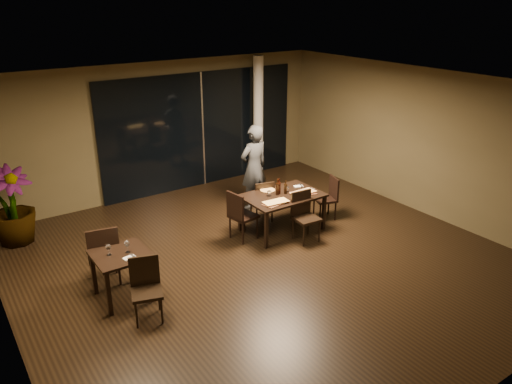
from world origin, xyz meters
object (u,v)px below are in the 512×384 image
object	(u,v)px
bottle_a	(278,187)
main_table	(282,198)
chair_main_far	(263,199)
chair_side_far	(103,252)
chair_main_near	(304,213)
diner	(254,167)
chair_side_near	(146,285)
side_table	(121,261)
chair_main_right	(329,195)
bottle_b	(286,187)
chair_main_left	(240,213)
potted_plant	(11,206)
bottle_c	(279,186)

from	to	relation	value
bottle_a	main_table	bearing A→B (deg)	-39.62
chair_main_far	chair_side_far	world-z (taller)	chair_side_far
chair_main_far	chair_main_near	xyz separation A→B (m)	(0.19, -1.06, 0.03)
chair_main_far	bottle_a	distance (m)	0.63
main_table	chair_side_far	distance (m)	3.51
chair_main_near	diner	bearing A→B (deg)	92.39
chair_side_near	side_table	bearing A→B (deg)	116.80
chair_main_far	chair_main_right	world-z (taller)	chair_main_right
chair_side_far	bottle_b	xyz separation A→B (m)	(3.59, 0.01, 0.31)
chair_main_left	chair_side_near	bearing A→B (deg)	109.62
chair_main_far	bottle_b	distance (m)	0.68
side_table	potted_plant	distance (m)	3.06
chair_main_near	chair_main_right	world-z (taller)	chair_main_near
main_table	chair_main_right	world-z (taller)	chair_main_right
bottle_c	chair_side_far	bearing A→B (deg)	-178.70
main_table	bottle_a	size ratio (longest dim) A/B	4.78
chair_main_right	chair_side_far	xyz separation A→B (m)	(-4.65, 0.07, 0.08)
side_table	chair_side_near	world-z (taller)	chair_side_near
diner	bottle_a	distance (m)	1.20
bottle_a	chair_side_far	bearing A→B (deg)	-179.09
bottle_a	chair_main_right	bearing A→B (deg)	-6.00
bottle_b	bottle_c	xyz separation A→B (m)	(-0.11, 0.07, 0.02)
chair_main_right	side_table	bearing A→B (deg)	-66.68
chair_main_far	chair_main_right	size ratio (longest dim) A/B	0.99
bottle_c	chair_main_near	bearing A→B (deg)	-76.94
chair_main_left	chair_main_right	bearing A→B (deg)	-103.35
chair_main_right	bottle_c	bearing A→B (deg)	-79.53
chair_main_right	diner	distance (m)	1.68
potted_plant	bottle_c	distance (m)	4.95
main_table	chair_main_near	xyz separation A→B (m)	(0.12, -0.52, -0.15)
main_table	diner	size ratio (longest dim) A/B	0.82
main_table	bottle_b	size ratio (longest dim) A/B	5.67
chair_main_near	chair_side_far	xyz separation A→B (m)	(-3.62, 0.53, 0.05)
chair_main_left	bottle_b	bearing A→B (deg)	-104.06
chair_main_right	chair_side_near	world-z (taller)	chair_side_near
potted_plant	diner	bearing A→B (deg)	-14.18
potted_plant	side_table	bearing A→B (deg)	-70.90
chair_side_far	bottle_a	bearing A→B (deg)	-167.70
chair_side_far	chair_side_near	size ratio (longest dim) A/B	1.13
chair_main_far	bottle_a	xyz separation A→B (m)	(0.01, -0.48, 0.42)
chair_main_far	bottle_b	xyz separation A→B (m)	(0.16, -0.53, 0.39)
chair_main_far	potted_plant	size ratio (longest dim) A/B	0.60
chair_main_left	bottle_c	xyz separation A→B (m)	(0.87, -0.03, 0.36)
main_table	diner	bearing A→B (deg)	82.01
diner	bottle_b	xyz separation A→B (m)	(-0.09, -1.22, -0.04)
diner	potted_plant	xyz separation A→B (m)	(-4.57, 1.16, -0.19)
side_table	chair_main_right	size ratio (longest dim) A/B	0.91
bottle_b	bottle_c	world-z (taller)	bottle_c
chair_main_far	chair_main_right	bearing A→B (deg)	167.01
side_table	potted_plant	size ratio (longest dim) A/B	0.55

